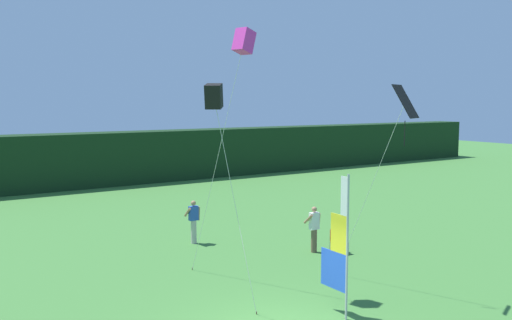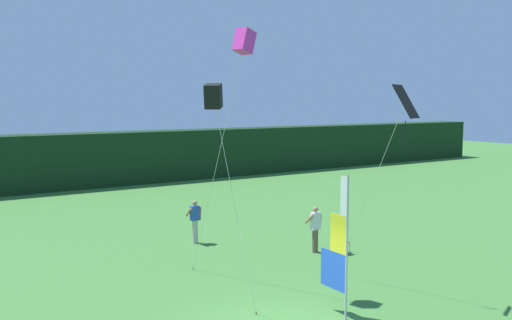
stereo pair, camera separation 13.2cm
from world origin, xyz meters
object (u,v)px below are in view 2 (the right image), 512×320
(kite_magenta_box_1, at_px, (244,42))
(kite_black_diamond_2, at_px, (404,108))
(kite_black_box_0, at_px, (214,97))
(folding_chair, at_px, (339,239))
(banner_flag, at_px, (339,248))
(person_near_banner, at_px, (315,228))
(person_mid_field, at_px, (195,220))

(kite_magenta_box_1, xyz_separation_m, kite_black_diamond_2, (3.31, -3.08, -1.87))
(kite_black_box_0, bearing_deg, folding_chair, 23.36)
(banner_flag, relative_size, kite_black_box_0, 0.63)
(banner_flag, xyz_separation_m, kite_magenta_box_1, (-0.85, 3.26, 5.47))
(banner_flag, bearing_deg, kite_magenta_box_1, 104.66)
(banner_flag, relative_size, folding_chair, 4.25)
(person_near_banner, relative_size, kite_black_box_0, 0.28)
(person_near_banner, xyz_separation_m, kite_magenta_box_1, (-4.22, -1.83, 6.36))
(banner_flag, distance_m, kite_magenta_box_1, 6.43)
(person_mid_field, xyz_separation_m, kite_magenta_box_1, (-1.09, -5.46, 6.37))
(kite_black_box_0, distance_m, kite_black_diamond_2, 5.42)
(kite_magenta_box_1, bearing_deg, kite_black_diamond_2, -42.99)
(person_near_banner, distance_m, kite_black_box_0, 8.52)
(kite_magenta_box_1, bearing_deg, person_near_banner, 23.47)
(folding_chair, xyz_separation_m, kite_black_box_0, (-6.81, -2.94, 5.18))
(folding_chair, bearing_deg, person_near_banner, 140.88)
(person_mid_field, relative_size, kite_magenta_box_1, 0.22)
(kite_magenta_box_1, height_order, kite_black_diamond_2, kite_magenta_box_1)
(person_mid_field, xyz_separation_m, folding_chair, (3.81, -4.17, -0.40))
(banner_flag, bearing_deg, folding_chair, 48.36)
(person_mid_field, distance_m, kite_magenta_box_1, 8.46)
(folding_chair, distance_m, kite_black_diamond_2, 6.75)
(person_mid_field, xyz_separation_m, kite_black_diamond_2, (2.22, -8.54, 4.50))
(banner_flag, distance_m, folding_chair, 6.22)
(folding_chair, height_order, kite_magenta_box_1, kite_magenta_box_1)
(folding_chair, height_order, kite_black_diamond_2, kite_black_diamond_2)
(kite_black_box_0, xyz_separation_m, kite_magenta_box_1, (1.92, 1.66, 1.59))
(person_near_banner, distance_m, kite_magenta_box_1, 7.85)
(kite_magenta_box_1, distance_m, kite_black_diamond_2, 4.89)
(person_near_banner, relative_size, kite_black_diamond_2, 0.28)
(kite_black_diamond_2, bearing_deg, folding_chair, 70.03)
(person_near_banner, height_order, kite_magenta_box_1, kite_magenta_box_1)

